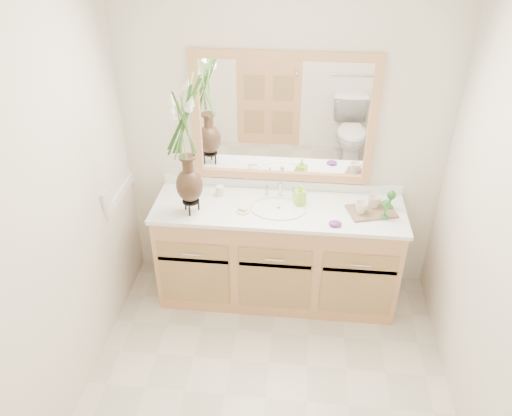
# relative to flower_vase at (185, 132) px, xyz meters

# --- Properties ---
(floor) EXTENTS (2.60, 2.60, 0.00)m
(floor) POSITION_rel_flower_vase_xyz_m (0.62, -0.89, -1.45)
(floor) COLOR beige
(floor) RESTS_ON ground
(ceiling) EXTENTS (2.40, 2.60, 0.02)m
(ceiling) POSITION_rel_flower_vase_xyz_m (0.62, -0.89, 0.95)
(ceiling) COLOR white
(ceiling) RESTS_ON wall_back
(wall_back) EXTENTS (2.40, 0.02, 2.40)m
(wall_back) POSITION_rel_flower_vase_xyz_m (0.62, 0.41, -0.25)
(wall_back) COLOR white
(wall_back) RESTS_ON floor
(wall_left) EXTENTS (0.02, 2.60, 2.40)m
(wall_left) POSITION_rel_flower_vase_xyz_m (-0.58, -0.89, -0.25)
(wall_left) COLOR white
(wall_left) RESTS_ON floor
(wall_right) EXTENTS (0.02, 2.60, 2.40)m
(wall_right) POSITION_rel_flower_vase_xyz_m (1.82, -0.89, -0.25)
(wall_right) COLOR white
(wall_right) RESTS_ON floor
(vanity) EXTENTS (1.80, 0.55, 0.80)m
(vanity) POSITION_rel_flower_vase_xyz_m (0.62, 0.12, -1.05)
(vanity) COLOR tan
(vanity) RESTS_ON floor
(counter) EXTENTS (1.84, 0.57, 0.03)m
(counter) POSITION_rel_flower_vase_xyz_m (0.62, 0.12, -0.63)
(counter) COLOR white
(counter) RESTS_ON vanity
(sink) EXTENTS (0.38, 0.34, 0.23)m
(sink) POSITION_rel_flower_vase_xyz_m (0.62, 0.10, -0.67)
(sink) COLOR white
(sink) RESTS_ON counter
(mirror) EXTENTS (1.32, 0.04, 0.97)m
(mirror) POSITION_rel_flower_vase_xyz_m (0.62, 0.39, -0.04)
(mirror) COLOR white
(mirror) RESTS_ON wall_back
(switch_plate) EXTENTS (0.02, 0.12, 0.12)m
(switch_plate) POSITION_rel_flower_vase_xyz_m (-0.56, -0.13, -0.47)
(switch_plate) COLOR white
(switch_plate) RESTS_ON wall_left
(flower_vase) EXTENTS (0.22, 0.22, 0.91)m
(flower_vase) POSITION_rel_flower_vase_xyz_m (0.00, 0.00, 0.00)
(flower_vase) COLOR black
(flower_vase) RESTS_ON counter
(tumbler) EXTENTS (0.06, 0.06, 0.08)m
(tumbler) POSITION_rel_flower_vase_xyz_m (0.17, 0.24, -0.58)
(tumbler) COLOR silver
(tumbler) RESTS_ON counter
(soap_dish) EXTENTS (0.10, 0.10, 0.03)m
(soap_dish) POSITION_rel_flower_vase_xyz_m (0.37, 0.04, -0.61)
(soap_dish) COLOR silver
(soap_dish) RESTS_ON counter
(soap_bottle) EXTENTS (0.09, 0.09, 0.15)m
(soap_bottle) POSITION_rel_flower_vase_xyz_m (0.77, 0.19, -0.55)
(soap_bottle) COLOR #9AE736
(soap_bottle) RESTS_ON counter
(purple_dish) EXTENTS (0.10, 0.08, 0.03)m
(purple_dish) POSITION_rel_flower_vase_xyz_m (1.02, -0.07, -0.60)
(purple_dish) COLOR #62297D
(purple_dish) RESTS_ON counter
(tray) EXTENTS (0.38, 0.30, 0.02)m
(tray) POSITION_rel_flower_vase_xyz_m (1.29, 0.12, -0.61)
(tray) COLOR brown
(tray) RESTS_ON counter
(mug_left) EXTENTS (0.11, 0.11, 0.09)m
(mug_left) POSITION_rel_flower_vase_xyz_m (1.21, 0.08, -0.56)
(mug_left) COLOR silver
(mug_left) RESTS_ON tray
(mug_right) EXTENTS (0.13, 0.12, 0.09)m
(mug_right) POSITION_rel_flower_vase_xyz_m (1.31, 0.18, -0.56)
(mug_right) COLOR silver
(mug_right) RESTS_ON tray
(goblet_front) EXTENTS (0.06, 0.06, 0.14)m
(goblet_front) POSITION_rel_flower_vase_xyz_m (1.37, 0.05, -0.51)
(goblet_front) COLOR #257026
(goblet_front) RESTS_ON tray
(goblet_back) EXTENTS (0.06, 0.06, 0.14)m
(goblet_back) POSITION_rel_flower_vase_xyz_m (1.42, 0.18, -0.51)
(goblet_back) COLOR #257026
(goblet_back) RESTS_ON tray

